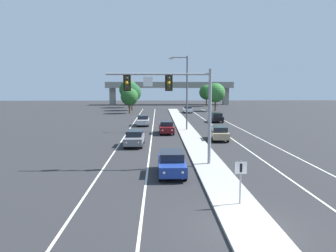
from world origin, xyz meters
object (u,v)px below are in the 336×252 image
object	(u,v)px
car_oncoming_silver	(143,120)
car_receding_white	(188,109)
median_sign_post	(241,176)
tree_far_right_b	(215,93)
tree_far_left_a	(132,93)
street_lamp_median	(185,88)
car_oncoming_blue	(172,163)
tree_far_left_c	(129,90)
car_receding_tan	(218,133)
tree_far_right_a	(207,92)
car_oncoming_darkred	(166,127)
tree_far_left_b	(129,97)
car_oncoming_grey	(135,138)
car_receding_black	(217,117)
overhead_signal_mast	(176,96)

from	to	relation	value
car_oncoming_silver	car_receding_white	distance (m)	26.29
median_sign_post	tree_far_right_b	size ratio (longest dim) A/B	0.32
car_oncoming_silver	tree_far_left_a	bearing A→B (deg)	97.56
street_lamp_median	car_oncoming_blue	size ratio (longest dim) A/B	2.23
tree_far_left_c	tree_far_left_a	xyz separation A→B (m)	(1.83, -11.48, -0.60)
car_oncoming_blue	car_oncoming_silver	distance (m)	28.49
car_receding_tan	tree_far_right_a	bearing A→B (deg)	82.61
car_oncoming_darkred	tree_far_left_b	bearing A→B (deg)	103.20
median_sign_post	car_oncoming_blue	world-z (taller)	median_sign_post
car_oncoming_blue	car_oncoming_grey	xyz separation A→B (m)	(-3.33, 10.91, 0.00)
car_oncoming_grey	car_oncoming_darkred	xyz separation A→B (m)	(3.48, 8.69, 0.00)
car_receding_black	car_oncoming_darkred	bearing A→B (deg)	-123.84
car_oncoming_silver	car_receding_tan	world-z (taller)	same
overhead_signal_mast	car_receding_tan	world-z (taller)	overhead_signal_mast
car_receding_white	tree_far_right_b	world-z (taller)	tree_far_right_b
car_receding_white	tree_far_left_c	bearing A→B (deg)	128.28
median_sign_post	tree_far_left_c	bearing A→B (deg)	99.12
street_lamp_median	car_oncoming_grey	bearing A→B (deg)	-118.39
car_receding_white	overhead_signal_mast	bearing A→B (deg)	-96.29
tree_far_left_a	car_oncoming_darkred	bearing A→B (deg)	-79.41
car_receding_black	tree_far_right_b	size ratio (longest dim) A/B	0.64
car_oncoming_darkred	tree_far_right_b	world-z (taller)	tree_far_right_b
car_oncoming_blue	tree_far_left_b	size ratio (longest dim) A/B	0.77
overhead_signal_mast	street_lamp_median	distance (m)	19.97
tree_far_left_c	tree_far_right_a	bearing A→B (deg)	12.09
median_sign_post	car_oncoming_darkred	world-z (taller)	median_sign_post
car_receding_black	tree_far_right_a	world-z (taller)	tree_far_right_a
car_receding_tan	tree_far_left_b	xyz separation A→B (m)	(-13.32, 37.53, 2.97)
overhead_signal_mast	tree_far_right_a	distance (m)	76.29
median_sign_post	car_oncoming_grey	bearing A→B (deg)	110.96
car_oncoming_darkred	tree_far_right_a	bearing A→B (deg)	76.41
car_oncoming_silver	tree_far_left_b	world-z (taller)	tree_far_left_b
median_sign_post	car_oncoming_silver	bearing A→B (deg)	100.60
car_receding_black	car_receding_tan	bearing A→B (deg)	-99.69
overhead_signal_mast	car_oncoming_silver	world-z (taller)	overhead_signal_mast
median_sign_post	tree_far_left_a	bearing A→B (deg)	99.13
tree_far_left_c	tree_far_left_b	size ratio (longest dim) A/B	1.37
car_oncoming_silver	tree_far_left_c	size ratio (longest dim) A/B	0.57
car_oncoming_blue	car_oncoming_darkred	bearing A→B (deg)	89.56
median_sign_post	car_oncoming_blue	xyz separation A→B (m)	(-3.19, 6.12, -0.77)
overhead_signal_mast	tree_far_left_b	distance (m)	49.91
car_oncoming_blue	car_oncoming_darkred	world-z (taller)	same
tree_far_left_c	tree_far_left_a	bearing A→B (deg)	-80.97
tree_far_left_b	overhead_signal_mast	bearing A→B (deg)	-80.94
street_lamp_median	tree_far_right_b	xyz separation A→B (m)	(10.55, 35.64, -1.25)
street_lamp_median	car_receding_white	bearing A→B (deg)	84.04
street_lamp_median	tree_far_left_a	distance (m)	40.09
overhead_signal_mast	tree_far_right_b	distance (m)	56.95
car_receding_white	tree_far_right_a	world-z (taller)	tree_far_right_a
car_oncoming_blue	car_receding_black	distance (m)	34.26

